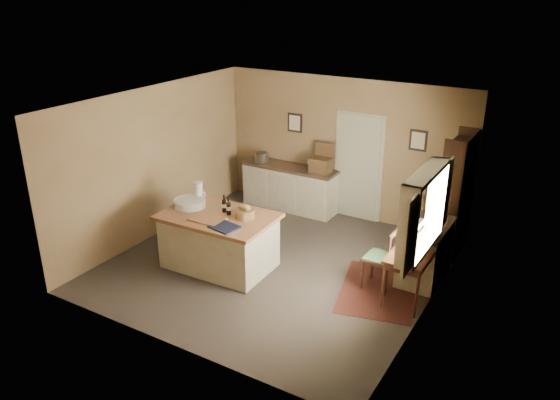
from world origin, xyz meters
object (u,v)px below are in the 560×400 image
(work_island, at_px, (219,239))
(shelving_unit, at_px, (459,195))
(sideboard, at_px, (290,186))
(writing_desk, at_px, (411,258))
(desk_chair, at_px, (380,258))
(right_cabinet, at_px, (425,252))

(work_island, bearing_deg, shelving_unit, 36.95)
(sideboard, height_order, writing_desk, sideboard)
(desk_chair, bearing_deg, right_cabinet, 52.90)
(work_island, distance_m, right_cabinet, 3.26)
(sideboard, distance_m, desk_chair, 3.35)
(sideboard, height_order, shelving_unit, shelving_unit)
(sideboard, height_order, right_cabinet, sideboard)
(right_cabinet, height_order, shelving_unit, shelving_unit)
(work_island, distance_m, writing_desk, 3.05)
(writing_desk, height_order, shelving_unit, shelving_unit)
(sideboard, xyz_separation_m, right_cabinet, (3.19, -1.38, -0.02))
(right_cabinet, relative_size, shelving_unit, 0.53)
(desk_chair, relative_size, right_cabinet, 0.88)
(writing_desk, xyz_separation_m, right_cabinet, (-0.00, 0.71, -0.21))
(desk_chair, height_order, shelving_unit, shelving_unit)
(work_island, height_order, sideboard, work_island)
(work_island, height_order, desk_chair, work_island)
(sideboard, xyz_separation_m, desk_chair, (2.69, -2.00, 0.01))
(right_cabinet, bearing_deg, work_island, -156.23)
(sideboard, relative_size, right_cabinet, 1.79)
(work_island, relative_size, right_cabinet, 1.65)
(writing_desk, relative_size, shelving_unit, 0.45)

